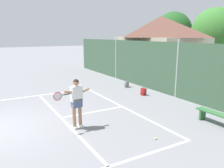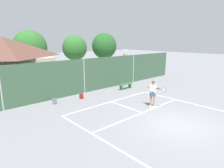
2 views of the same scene
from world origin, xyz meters
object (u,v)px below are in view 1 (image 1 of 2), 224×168
(backpack_grey, at_px, (127,84))
(tennis_player, at_px, (76,99))
(backpack_red, at_px, (143,92))
(tennis_ball, at_px, (156,139))
(courtside_bench, at_px, (216,116))

(backpack_grey, bearing_deg, tennis_player, -48.55)
(backpack_grey, xyz_separation_m, backpack_red, (2.15, -0.28, 0.00))
(tennis_player, bearing_deg, backpack_red, 116.77)
(tennis_player, relative_size, backpack_red, 4.01)
(backpack_grey, bearing_deg, tennis_ball, -26.28)
(tennis_player, bearing_deg, courtside_bench, 64.02)
(tennis_player, relative_size, courtside_bench, 1.16)
(backpack_grey, distance_m, backpack_red, 2.17)
(tennis_ball, distance_m, courtside_bench, 2.87)
(courtside_bench, bearing_deg, tennis_ball, -92.93)
(tennis_player, height_order, courtside_bench, tennis_player)
(backpack_red, height_order, courtside_bench, courtside_bench)
(tennis_ball, xyz_separation_m, backpack_grey, (-6.85, 3.38, 0.16))
(tennis_player, bearing_deg, backpack_grey, 131.45)
(tennis_ball, xyz_separation_m, backpack_red, (-4.70, 3.10, 0.16))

